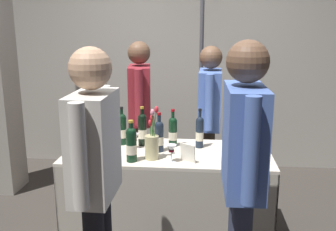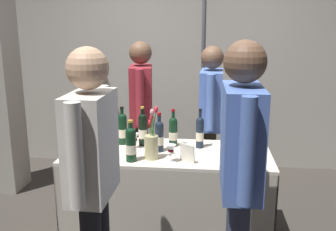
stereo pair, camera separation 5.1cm
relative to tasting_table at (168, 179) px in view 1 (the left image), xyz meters
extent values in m
cube|color=#9E998E|center=(0.00, 1.83, 0.85)|extent=(5.52, 0.12, 2.75)
cube|color=beige|center=(0.00, 0.00, 0.23)|extent=(1.64, 0.71, 0.02)
cube|color=#ABA392|center=(0.00, -0.35, -0.16)|extent=(1.64, 0.01, 0.74)
cube|color=#ABA392|center=(0.00, 0.35, -0.16)|extent=(1.64, 0.01, 0.74)
cube|color=#ABA392|center=(-0.82, 0.00, -0.16)|extent=(0.01, 0.71, 0.74)
cube|color=#ABA392|center=(0.82, 0.00, -0.16)|extent=(0.01, 0.71, 0.74)
cylinder|color=black|center=(0.03, 0.15, 0.35)|extent=(0.07, 0.07, 0.21)
sphere|color=black|center=(0.03, 0.15, 0.45)|extent=(0.07, 0.07, 0.07)
cylinder|color=black|center=(0.03, 0.15, 0.50)|extent=(0.03, 0.03, 0.09)
cylinder|color=maroon|center=(0.03, 0.15, 0.55)|extent=(0.03, 0.03, 0.02)
cylinder|color=beige|center=(0.03, 0.15, 0.33)|extent=(0.07, 0.07, 0.07)
cylinder|color=#192333|center=(0.25, 0.13, 0.35)|extent=(0.06, 0.06, 0.23)
sphere|color=#192333|center=(0.25, 0.13, 0.47)|extent=(0.06, 0.06, 0.06)
cylinder|color=#192333|center=(0.25, 0.13, 0.51)|extent=(0.02, 0.02, 0.08)
cylinder|color=black|center=(0.25, 0.13, 0.56)|extent=(0.03, 0.03, 0.02)
cylinder|color=beige|center=(0.25, 0.13, 0.34)|extent=(0.07, 0.07, 0.07)
cylinder|color=#192333|center=(0.60, 0.01, 0.36)|extent=(0.07, 0.07, 0.24)
sphere|color=#192333|center=(0.60, 0.01, 0.48)|extent=(0.07, 0.07, 0.07)
cylinder|color=#192333|center=(0.60, 0.01, 0.52)|extent=(0.03, 0.03, 0.08)
cylinder|color=black|center=(0.60, 0.01, 0.57)|extent=(0.03, 0.03, 0.02)
cylinder|color=beige|center=(0.60, 0.01, 0.34)|extent=(0.08, 0.08, 0.08)
cylinder|color=#192333|center=(-0.67, 0.22, 0.35)|extent=(0.07, 0.07, 0.23)
sphere|color=#192333|center=(-0.67, 0.22, 0.47)|extent=(0.07, 0.07, 0.07)
cylinder|color=#192333|center=(-0.67, 0.22, 0.51)|extent=(0.03, 0.03, 0.08)
cylinder|color=black|center=(-0.67, 0.22, 0.56)|extent=(0.03, 0.03, 0.02)
cylinder|color=beige|center=(-0.67, 0.22, 0.34)|extent=(0.07, 0.07, 0.07)
cylinder|color=#192333|center=(-0.07, 0.00, 0.35)|extent=(0.07, 0.07, 0.22)
sphere|color=#192333|center=(-0.07, 0.00, 0.46)|extent=(0.07, 0.07, 0.07)
cylinder|color=#192333|center=(-0.07, 0.00, 0.50)|extent=(0.03, 0.03, 0.09)
cylinder|color=maroon|center=(-0.07, 0.00, 0.55)|extent=(0.03, 0.03, 0.02)
cylinder|color=beige|center=(-0.07, 0.00, 0.33)|extent=(0.07, 0.07, 0.07)
cylinder|color=black|center=(-0.23, 0.15, 0.36)|extent=(0.07, 0.07, 0.24)
sphere|color=black|center=(-0.23, 0.15, 0.48)|extent=(0.07, 0.07, 0.07)
cylinder|color=black|center=(-0.23, 0.15, 0.52)|extent=(0.03, 0.03, 0.08)
cylinder|color=#B7932D|center=(-0.23, 0.15, 0.56)|extent=(0.03, 0.03, 0.02)
cylinder|color=beige|center=(-0.23, 0.15, 0.34)|extent=(0.07, 0.07, 0.08)
cylinder|color=black|center=(-0.41, 0.16, 0.35)|extent=(0.08, 0.08, 0.23)
sphere|color=black|center=(-0.41, 0.16, 0.47)|extent=(0.08, 0.08, 0.08)
cylinder|color=black|center=(-0.41, 0.16, 0.51)|extent=(0.03, 0.03, 0.08)
cylinder|color=black|center=(-0.41, 0.16, 0.56)|extent=(0.03, 0.03, 0.02)
cylinder|color=beige|center=(-0.41, 0.16, 0.34)|extent=(0.08, 0.08, 0.07)
cylinder|color=#38230F|center=(-0.58, 0.02, 0.37)|extent=(0.06, 0.06, 0.26)
sphere|color=#38230F|center=(-0.58, 0.02, 0.49)|extent=(0.06, 0.06, 0.06)
cylinder|color=#38230F|center=(-0.58, 0.02, 0.53)|extent=(0.02, 0.02, 0.07)
cylinder|color=black|center=(-0.58, 0.02, 0.58)|extent=(0.03, 0.03, 0.02)
cylinder|color=beige|center=(-0.58, 0.02, 0.35)|extent=(0.07, 0.07, 0.08)
cylinder|color=black|center=(-0.25, -0.25, 0.35)|extent=(0.08, 0.08, 0.22)
sphere|color=black|center=(-0.25, -0.25, 0.46)|extent=(0.08, 0.08, 0.08)
cylinder|color=black|center=(-0.25, -0.25, 0.50)|extent=(0.03, 0.03, 0.07)
cylinder|color=#B7932D|center=(-0.25, -0.25, 0.55)|extent=(0.04, 0.04, 0.02)
cylinder|color=beige|center=(-0.25, -0.25, 0.33)|extent=(0.08, 0.08, 0.07)
cylinder|color=silver|center=(0.46, -0.19, 0.24)|extent=(0.06, 0.06, 0.00)
cylinder|color=silver|center=(0.46, -0.19, 0.27)|extent=(0.01, 0.01, 0.06)
cone|color=silver|center=(0.46, -0.19, 0.34)|extent=(0.06, 0.06, 0.07)
cylinder|color=#590C19|center=(0.46, -0.19, 0.32)|extent=(0.03, 0.03, 0.02)
cylinder|color=silver|center=(0.05, -0.23, 0.24)|extent=(0.06, 0.06, 0.00)
cylinder|color=silver|center=(0.05, -0.23, 0.28)|extent=(0.01, 0.01, 0.07)
cone|color=silver|center=(0.05, -0.23, 0.34)|extent=(0.08, 0.08, 0.06)
cylinder|color=#590C19|center=(0.05, -0.23, 0.33)|extent=(0.04, 0.04, 0.01)
cylinder|color=silver|center=(-0.28, 0.06, 0.24)|extent=(0.07, 0.07, 0.00)
cylinder|color=silver|center=(-0.28, 0.06, 0.27)|extent=(0.01, 0.01, 0.06)
cone|color=silver|center=(-0.28, 0.06, 0.33)|extent=(0.07, 0.07, 0.07)
cylinder|color=#590C19|center=(-0.28, 0.06, 0.32)|extent=(0.04, 0.04, 0.02)
cylinder|color=tan|center=(-0.11, -0.18, 0.33)|extent=(0.11, 0.11, 0.18)
cylinder|color=#38722D|center=(-0.11, -0.17, 0.42)|extent=(0.02, 0.02, 0.19)
ellipsoid|color=red|center=(-0.12, -0.16, 0.52)|extent=(0.03, 0.03, 0.05)
cylinder|color=#38722D|center=(-0.09, -0.20, 0.47)|extent=(0.02, 0.01, 0.28)
ellipsoid|color=pink|center=(-0.10, -0.20, 0.61)|extent=(0.03, 0.03, 0.05)
cylinder|color=#38722D|center=(-0.09, -0.17, 0.48)|extent=(0.05, 0.03, 0.29)
ellipsoid|color=red|center=(-0.07, -0.16, 0.62)|extent=(0.03, 0.03, 0.05)
cylinder|color=#38722D|center=(-0.10, -0.18, 0.45)|extent=(0.01, 0.01, 0.23)
ellipsoid|color=red|center=(-0.10, -0.19, 0.56)|extent=(0.03, 0.03, 0.05)
cube|color=silver|center=(0.17, -0.22, 0.31)|extent=(0.12, 0.09, 0.14)
cylinder|color=#4C4233|center=(-0.36, 0.85, -0.13)|extent=(0.12, 0.12, 0.80)
cylinder|color=#4C4233|center=(-0.34, 0.68, -0.13)|extent=(0.12, 0.12, 0.80)
cube|color=maroon|center=(-0.35, 0.76, 0.56)|extent=(0.27, 0.47, 0.57)
sphere|color=brown|center=(-0.35, 0.76, 0.97)|extent=(0.22, 0.22, 0.22)
cylinder|color=maroon|center=(-0.39, 1.03, 0.58)|extent=(0.08, 0.08, 0.52)
cylinder|color=maroon|center=(-0.32, 0.50, 0.58)|extent=(0.08, 0.08, 0.52)
cylinder|color=#4C4233|center=(0.34, 0.81, -0.14)|extent=(0.12, 0.12, 0.78)
cylinder|color=#4C4233|center=(0.34, 0.64, -0.14)|extent=(0.12, 0.12, 0.78)
cube|color=#4C6BB7|center=(0.34, 0.72, 0.53)|extent=(0.23, 0.46, 0.56)
sphere|color=brown|center=(0.34, 0.72, 0.94)|extent=(0.22, 0.22, 0.22)
cylinder|color=#4C6BB7|center=(0.35, 1.00, 0.56)|extent=(0.08, 0.08, 0.51)
cylinder|color=#4C6BB7|center=(0.33, 0.45, 0.56)|extent=(0.08, 0.08, 0.51)
cube|color=beige|center=(-0.32, -0.97, 0.59)|extent=(0.22, 0.40, 0.59)
sphere|color=tan|center=(-0.32, -0.97, 1.02)|extent=(0.23, 0.23, 0.23)
cylinder|color=beige|center=(-0.32, -1.22, 0.62)|extent=(0.08, 0.08, 0.54)
cylinder|color=beige|center=(-0.31, -0.73, 0.62)|extent=(0.08, 0.08, 0.54)
cube|color=#4C6BB7|center=(0.50, -0.85, 0.62)|extent=(0.22, 0.47, 0.60)
sphere|color=brown|center=(0.50, -0.85, 1.05)|extent=(0.23, 0.23, 0.23)
cylinder|color=#4C6BB7|center=(0.51, -1.13, 0.64)|extent=(0.08, 0.08, 0.55)
cylinder|color=#4C6BB7|center=(0.50, -0.57, 0.64)|extent=(0.08, 0.08, 0.55)
cylinder|color=#47474C|center=(0.25, 1.19, 0.61)|extent=(0.04, 0.04, 2.28)
camera|label=1|loc=(0.27, -2.92, 1.25)|focal=40.93mm
camera|label=2|loc=(0.32, -2.92, 1.25)|focal=40.93mm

